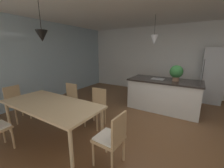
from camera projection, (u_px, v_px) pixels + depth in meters
name	position (u px, v px, depth m)	size (l,w,h in m)	color
ground_plane	(161.00, 134.00, 3.00)	(10.00, 8.40, 0.04)	brown
wall_back_kitchen	(183.00, 61.00, 5.38)	(10.00, 0.12, 2.70)	silver
window_wall_left_glazing	(41.00, 62.00, 4.74)	(0.06, 8.40, 2.70)	#9EB7C6
dining_table	(51.00, 106.00, 2.75)	(2.06, 0.93, 0.73)	#D1B284
chair_window_end	(16.00, 102.00, 3.50)	(0.43, 0.43, 0.87)	tan
chair_kitchen_end	(112.00, 137.00, 2.08)	(0.41, 0.41, 0.87)	tan
chair_far_left	(69.00, 99.00, 3.72)	(0.42, 0.42, 0.87)	tan
chair_far_right	(96.00, 106.00, 3.25)	(0.42, 0.42, 0.87)	tan
kitchen_island	(163.00, 94.00, 4.17)	(1.98, 0.96, 0.91)	silver
refrigerator	(212.00, 76.00, 4.66)	(0.65, 0.67, 1.83)	#B2B5B7
pendant_over_table	(42.00, 36.00, 2.38)	(0.20, 0.20, 0.82)	black
pendant_over_island_main	(154.00, 40.00, 4.00)	(0.21, 0.21, 0.81)	black
potted_plant_on_island	(176.00, 72.00, 3.86)	(0.35, 0.35, 0.44)	#8C664C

